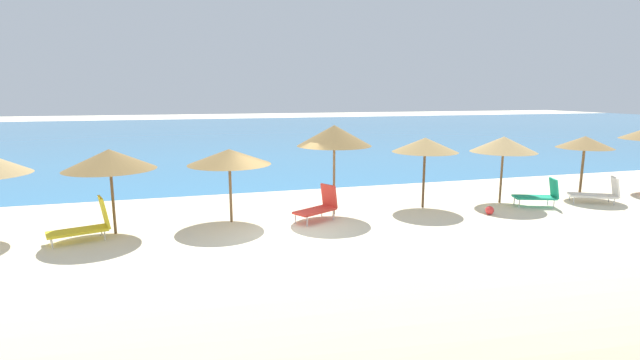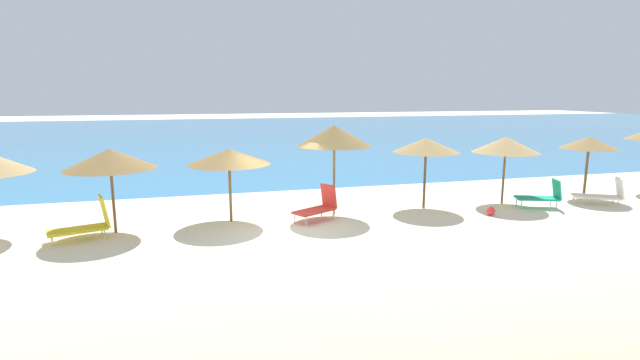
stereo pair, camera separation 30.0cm
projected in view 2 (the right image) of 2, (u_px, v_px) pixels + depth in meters
ground_plane at (285, 231)px, 13.94m from camera, size 160.00×160.00×0.00m
sea_water at (222, 134)px, 46.61m from camera, size 160.00×57.33×0.01m
dune_ridge at (333, 335)px, 6.37m from camera, size 47.42×8.78×1.62m
beach_umbrella_3 at (110, 159)px, 13.38m from camera, size 2.55×2.55×2.49m
beach_umbrella_4 at (229, 157)px, 14.60m from camera, size 2.60×2.60×2.34m
beach_umbrella_5 at (334, 136)px, 15.39m from camera, size 2.48×2.48×3.02m
beach_umbrella_6 at (426, 145)px, 16.36m from camera, size 2.32×2.32×2.51m
beach_umbrella_7 at (506, 145)px, 17.00m from camera, size 2.39×2.39×2.48m
beach_umbrella_8 at (589, 143)px, 18.00m from camera, size 2.09×2.09×2.40m
lounge_chair_0 at (542, 196)px, 16.67m from camera, size 1.59×1.09×1.04m
lounge_chair_1 at (319, 206)px, 15.00m from camera, size 1.57×1.26×1.12m
lounge_chair_3 at (87, 224)px, 13.11m from camera, size 1.70×1.10×1.19m
lounge_chair_4 at (602, 194)px, 17.14m from camera, size 1.74×1.39×1.02m
beach_ball at (491, 211)px, 15.69m from camera, size 0.29×0.29×0.29m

